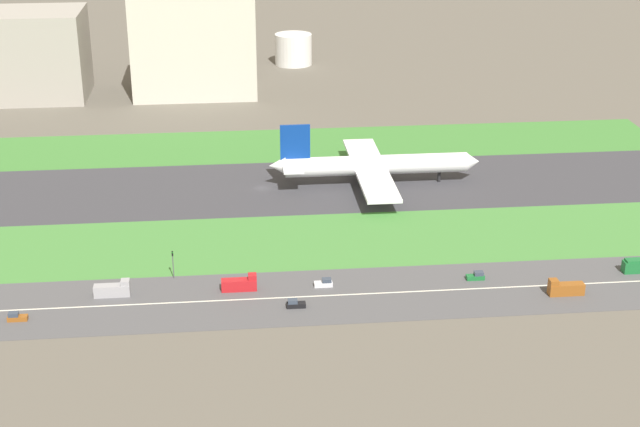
# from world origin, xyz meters

# --- Properties ---
(ground_plane) EXTENTS (800.00, 800.00, 0.00)m
(ground_plane) POSITION_xyz_m (0.00, 0.00, 0.00)
(ground_plane) COLOR #5B564C
(runway) EXTENTS (280.00, 46.00, 0.10)m
(runway) POSITION_xyz_m (0.00, 0.00, 0.05)
(runway) COLOR #38383D
(runway) RESTS_ON ground_plane
(grass_median_north) EXTENTS (280.00, 36.00, 0.10)m
(grass_median_north) POSITION_xyz_m (0.00, 41.00, 0.05)
(grass_median_north) COLOR #3D7A33
(grass_median_north) RESTS_ON ground_plane
(grass_median_south) EXTENTS (280.00, 36.00, 0.10)m
(grass_median_south) POSITION_xyz_m (0.00, -41.00, 0.05)
(grass_median_south) COLOR #427F38
(grass_median_south) RESTS_ON ground_plane
(highway) EXTENTS (280.00, 28.00, 0.10)m
(highway) POSITION_xyz_m (0.00, -73.00, 0.05)
(highway) COLOR #4C4C4F
(highway) RESTS_ON ground_plane
(highway_centerline) EXTENTS (266.00, 0.50, 0.01)m
(highway_centerline) POSITION_xyz_m (0.00, -73.00, 0.11)
(highway_centerline) COLOR silver
(highway_centerline) RESTS_ON highway
(airliner) EXTENTS (65.00, 56.00, 19.70)m
(airliner) POSITION_xyz_m (33.60, 0.00, 6.23)
(airliner) COLOR white
(airliner) RESTS_ON runway
(car_1) EXTENTS (4.40, 1.80, 2.00)m
(car_1) POSITION_xyz_m (4.19, -78.00, 0.92)
(car_1) COLOR black
(car_1) RESTS_ON highway
(car_4) EXTENTS (4.40, 1.80, 2.00)m
(car_4) POSITION_xyz_m (11.95, -68.00, 0.92)
(car_4) COLOR silver
(car_4) RESTS_ON highway
(truck_2) EXTENTS (8.40, 2.50, 4.00)m
(truck_2) POSITION_xyz_m (-8.16, -68.00, 1.67)
(truck_2) COLOR #B2191E
(truck_2) RESTS_ON highway
(truck_0) EXTENTS (8.40, 2.50, 4.00)m
(truck_0) POSITION_xyz_m (67.99, -78.00, 1.67)
(truck_0) COLOR brown
(truck_0) RESTS_ON highway
(truck_1) EXTENTS (8.40, 2.50, 4.00)m
(truck_1) POSITION_xyz_m (-37.95, -68.00, 1.67)
(truck_1) COLOR #99999E
(truck_1) RESTS_ON highway
(car_0) EXTENTS (4.40, 1.80, 2.00)m
(car_0) POSITION_xyz_m (-58.34, -78.00, 0.92)
(car_0) COLOR brown
(car_0) RESTS_ON highway
(car_2) EXTENTS (4.40, 1.80, 2.00)m
(car_2) POSITION_xyz_m (49.23, -68.00, 0.92)
(car_2) COLOR #19662D
(car_2) RESTS_ON highway
(traffic_light) EXTENTS (0.36, 0.50, 7.20)m
(traffic_light) POSITION_xyz_m (-24.20, -60.01, 4.29)
(traffic_light) COLOR #4C4C51
(traffic_light) RESTS_ON highway
(terminal_building) EXTENTS (49.16, 34.11, 34.77)m
(terminal_building) POSITION_xyz_m (-90.00, 114.00, 17.38)
(terminal_building) COLOR #9E998E
(terminal_building) RESTS_ON ground_plane
(hangar_building) EXTENTS (49.09, 33.69, 41.22)m
(hangar_building) POSITION_xyz_m (-22.01, 114.00, 20.61)
(hangar_building) COLOR beige
(hangar_building) RESTS_ON ground_plane
(fuel_tank_west) EXTENTS (18.15, 18.15, 16.48)m
(fuel_tank_west) POSITION_xyz_m (-10.50, 159.00, 8.24)
(fuel_tank_west) COLOR silver
(fuel_tank_west) RESTS_ON ground_plane
(fuel_tank_centre) EXTENTS (16.86, 16.86, 14.02)m
(fuel_tank_centre) POSITION_xyz_m (21.55, 159.00, 7.01)
(fuel_tank_centre) COLOR silver
(fuel_tank_centre) RESTS_ON ground_plane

